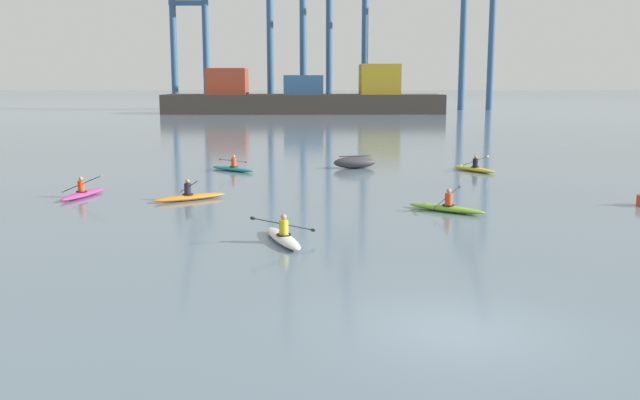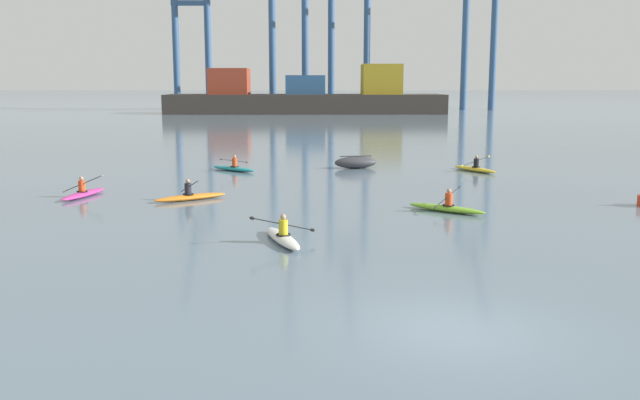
% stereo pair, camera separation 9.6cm
% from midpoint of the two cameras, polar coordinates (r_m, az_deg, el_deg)
% --- Properties ---
extents(ground_plane, '(800.00, 800.00, 0.00)m').
position_cam_midpoint_polar(ground_plane, '(15.15, 11.08, -10.55)').
color(ground_plane, slate).
extents(container_barge, '(45.26, 9.84, 7.96)m').
position_cam_midpoint_polar(container_barge, '(115.45, -1.07, 8.39)').
color(container_barge, '#38332D').
rests_on(container_barge, ground).
extents(gantry_crane_west, '(7.12, 20.77, 33.32)m').
position_cam_midpoint_polar(gantry_crane_west, '(132.63, -10.56, 14.31)').
color(gantry_crane_west, '#335684').
rests_on(gantry_crane_west, ground).
extents(gantry_crane_west_mid, '(6.98, 17.55, 39.53)m').
position_cam_midpoint_polar(gantry_crane_west_mid, '(125.22, -2.60, 15.75)').
color(gantry_crane_west_mid, '#335684').
rests_on(gantry_crane_west_mid, ground).
extents(gantry_crane_east, '(6.41, 19.28, 37.20)m').
position_cam_midpoint_polar(gantry_crane_east, '(131.96, 13.11, 14.98)').
color(gantry_crane_east, '#335684').
rests_on(gantry_crane_east, ground).
extents(capsized_dinghy, '(2.75, 1.55, 0.76)m').
position_cam_midpoint_polar(capsized_dinghy, '(42.18, 3.00, 3.09)').
color(capsized_dinghy, '#38383D').
rests_on(capsized_dinghy, ground).
extents(kayak_white, '(2.14, 3.42, 0.95)m').
position_cam_midpoint_polar(kayak_white, '(22.78, -2.97, -3.05)').
color(kayak_white, silver).
rests_on(kayak_white, ground).
extents(kayak_yellow, '(2.22, 3.25, 0.95)m').
position_cam_midpoint_polar(kayak_yellow, '(41.63, 12.65, 2.54)').
color(kayak_yellow, yellow).
rests_on(kayak_yellow, ground).
extents(kayak_teal, '(3.00, 2.63, 0.95)m').
position_cam_midpoint_polar(kayak_teal, '(41.15, -7.03, 2.62)').
color(kayak_teal, teal).
rests_on(kayak_teal, ground).
extents(kayak_magenta, '(2.10, 3.44, 1.09)m').
position_cam_midpoint_polar(kayak_magenta, '(33.39, -18.75, 0.53)').
color(kayak_magenta, '#C13384').
rests_on(kayak_magenta, ground).
extents(kayak_lime, '(3.03, 2.60, 0.97)m').
position_cam_midpoint_polar(kayak_lime, '(28.52, 10.42, -0.60)').
color(kayak_lime, '#7ABC2D').
rests_on(kayak_lime, ground).
extents(kayak_orange, '(3.16, 2.39, 1.07)m').
position_cam_midpoint_polar(kayak_orange, '(31.30, -10.51, 0.30)').
color(kayak_orange, orange).
rests_on(kayak_orange, ground).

